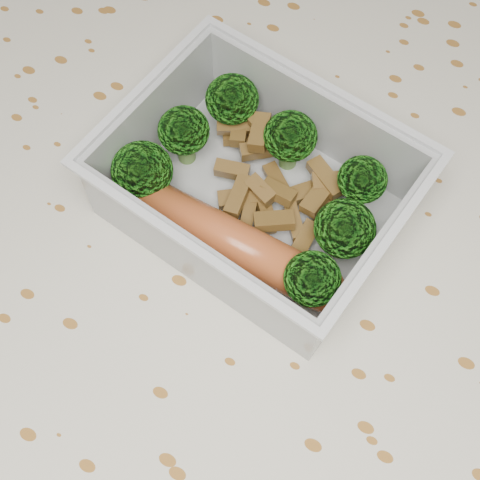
% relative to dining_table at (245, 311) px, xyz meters
% --- Properties ---
extents(ground_plane, '(4.00, 4.00, 0.00)m').
position_rel_dining_table_xyz_m(ground_plane, '(0.00, 0.00, -0.67)').
color(ground_plane, olive).
rests_on(ground_plane, ground).
extents(dining_table, '(1.40, 0.90, 0.75)m').
position_rel_dining_table_xyz_m(dining_table, '(0.00, 0.00, 0.00)').
color(dining_table, brown).
rests_on(dining_table, ground).
extents(tablecloth, '(1.46, 0.96, 0.19)m').
position_rel_dining_table_xyz_m(tablecloth, '(0.00, 0.00, 0.05)').
color(tablecloth, beige).
rests_on(tablecloth, dining_table).
extents(lunch_container, '(0.19, 0.16, 0.06)m').
position_rel_dining_table_xyz_m(lunch_container, '(-0.01, 0.03, 0.11)').
color(lunch_container, silver).
rests_on(lunch_container, tablecloth).
extents(broccoli_florets, '(0.16, 0.12, 0.04)m').
position_rel_dining_table_xyz_m(broccoli_florets, '(-0.01, 0.04, 0.12)').
color(broccoli_florets, '#608C3F').
rests_on(broccoli_florets, lunch_container).
extents(meat_pile, '(0.10, 0.08, 0.03)m').
position_rel_dining_table_xyz_m(meat_pile, '(-0.00, 0.05, 0.10)').
color(meat_pile, brown).
rests_on(meat_pile, lunch_container).
extents(sausage, '(0.15, 0.03, 0.03)m').
position_rel_dining_table_xyz_m(sausage, '(-0.01, -0.00, 0.11)').
color(sausage, '#B55327').
rests_on(sausage, lunch_container).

